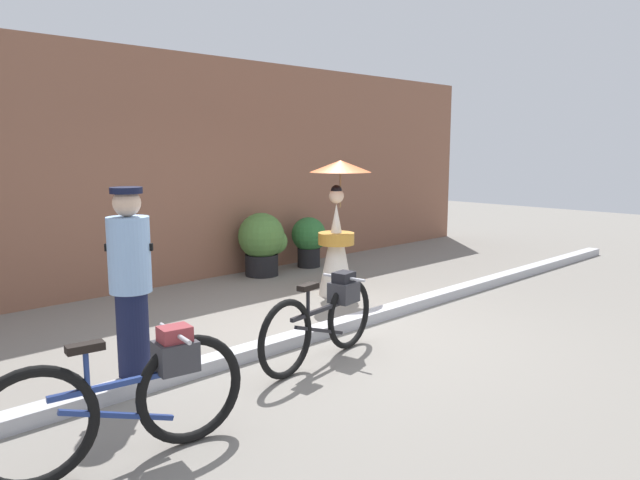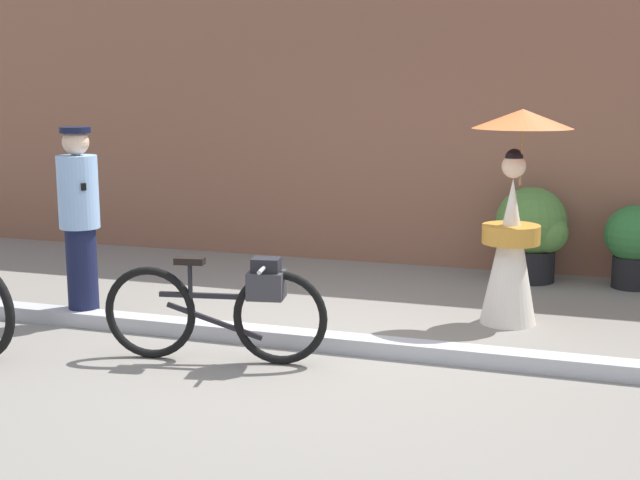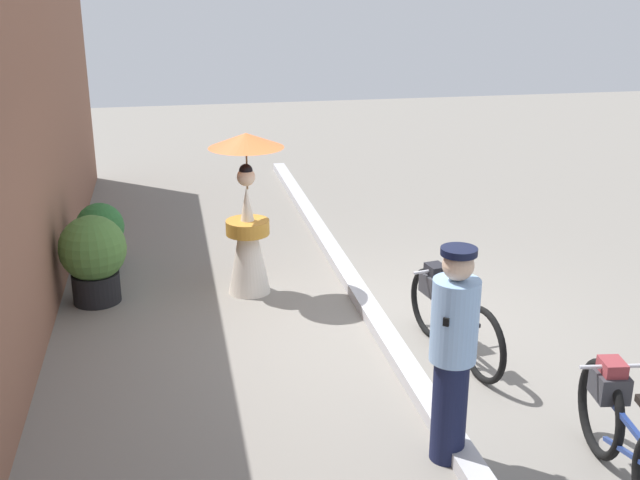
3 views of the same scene
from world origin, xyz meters
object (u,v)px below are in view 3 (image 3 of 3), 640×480
object	(u,v)px
potted_plant_by_door	(102,232)
bicycle_far_side	(450,313)
person_with_parasol	(247,213)
bicycle_near_officer	(626,434)
potted_plant_small	(95,255)
person_officer	(453,351)

from	to	relation	value
potted_plant_by_door	bicycle_far_side	bearing A→B (deg)	-131.18
bicycle_far_side	person_with_parasol	distance (m)	2.60
person_with_parasol	potted_plant_by_door	world-z (taller)	person_with_parasol
bicycle_near_officer	potted_plant_small	bearing A→B (deg)	42.82
bicycle_near_officer	bicycle_far_side	size ratio (longest dim) A/B	1.02
person_officer	potted_plant_small	xyz separation A→B (m)	(3.58, 2.78, -0.36)
bicycle_far_side	person_officer	distance (m)	1.79
bicycle_near_officer	potted_plant_small	xyz separation A→B (m)	(4.15, 3.85, 0.11)
bicycle_far_side	person_officer	size ratio (longest dim) A/B	1.00
person_officer	person_with_parasol	xyz separation A→B (m)	(3.52, 1.09, 0.04)
person_officer	potted_plant_small	size ratio (longest dim) A/B	1.69
person_with_parasol	bicycle_far_side	bearing A→B (deg)	-138.15
person_officer	potted_plant_by_door	size ratio (longest dim) A/B	1.99
bicycle_near_officer	potted_plant_small	distance (m)	5.66
bicycle_far_side	person_with_parasol	size ratio (longest dim) A/B	0.92
potted_plant_by_door	person_officer	bearing A→B (deg)	-148.79
person_with_parasol	potted_plant_small	distance (m)	1.73
bicycle_near_officer	person_officer	distance (m)	1.30
bicycle_far_side	potted_plant_small	world-z (taller)	potted_plant_small
person_officer	person_with_parasol	bearing A→B (deg)	17.23
person_officer	potted_plant_by_door	bearing A→B (deg)	31.21
bicycle_near_officer	potted_plant_by_door	world-z (taller)	potted_plant_by_door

